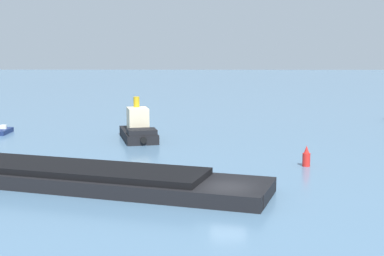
# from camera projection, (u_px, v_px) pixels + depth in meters

# --- Properties ---
(ground_plane) EXTENTS (400.00, 400.00, 0.00)m
(ground_plane) POSITION_uv_depth(u_px,v_px,m) (228.00, 200.00, 39.90)
(ground_plane) COLOR slate
(tugboat) EXTENTS (5.44, 9.13, 4.84)m
(tugboat) POSITION_uv_depth(u_px,v_px,m) (138.00, 129.00, 65.00)
(tugboat) COLOR black
(tugboat) RESTS_ON ground
(small_motorboat) EXTENTS (1.48, 4.08, 1.04)m
(small_motorboat) POSITION_uv_depth(u_px,v_px,m) (3.00, 131.00, 69.41)
(small_motorboat) COLOR navy
(small_motorboat) RESTS_ON ground
(cargo_barge) EXTENTS (42.37, 18.23, 5.68)m
(cargo_barge) POSITION_uv_depth(u_px,v_px,m) (1.00, 169.00, 46.13)
(cargo_barge) COLOR black
(cargo_barge) RESTS_ON ground
(channel_buoy_red) EXTENTS (0.70, 0.70, 1.90)m
(channel_buoy_red) POSITION_uv_depth(u_px,v_px,m) (306.00, 157.00, 50.89)
(channel_buoy_red) COLOR red
(channel_buoy_red) RESTS_ON ground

